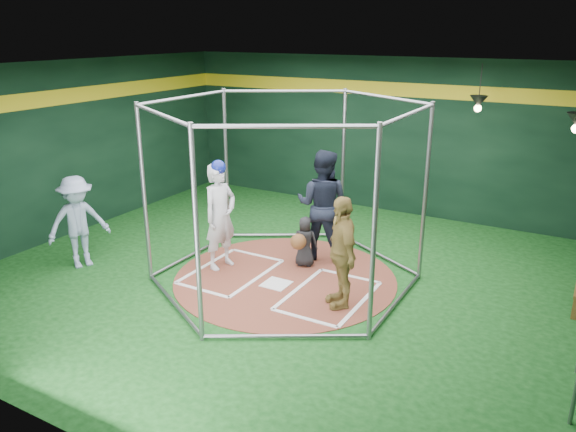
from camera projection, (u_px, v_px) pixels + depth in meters
The scene contains 12 objects.
room_shell at pixel (285, 179), 9.08m from camera, with size 10.10×9.10×3.53m.
clay_disc at pixel (285, 278), 9.63m from camera, with size 3.80×3.80×0.01m, color brown.
home_plate at pixel (276, 284), 9.38m from camera, with size 0.43×0.43×0.01m, color white.
batter_box_left at pixel (231, 271), 9.87m from camera, with size 1.17×1.77×0.01m.
batter_box_right at pixel (329, 295), 8.98m from camera, with size 1.17×1.77×0.01m.
batting_cage at pixel (285, 195), 9.16m from camera, with size 4.05×4.67×3.00m.
pendant_lamp_near at pixel (478, 102), 10.70m from camera, with size 0.34×0.34×0.90m.
batter_figure at pixel (220, 215), 9.79m from camera, with size 0.57×0.76×1.95m.
visitor_leopard at pixel (342, 252), 8.43m from camera, with size 1.02×0.43×1.75m, color tan.
catcher_figure at pixel (304, 241), 9.96m from camera, with size 0.52×0.60×0.91m.
umpire at pixel (322, 205), 10.20m from camera, with size 0.99×0.77×2.03m, color black.
bystander_blue at pixel (78, 222), 9.89m from camera, with size 1.07×0.62×1.66m, color #8C9DB9.
Camera 1 is at (4.38, -7.62, 4.09)m, focal length 35.00 mm.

